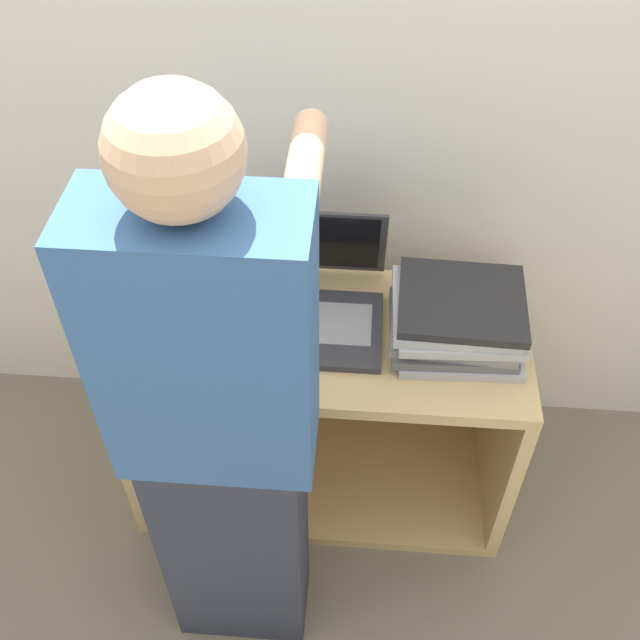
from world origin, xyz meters
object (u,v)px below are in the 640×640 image
at_px(laptop_open, 324,300).
at_px(laptop_stack_left, 193,312).
at_px(laptop_stack_right, 456,319).
at_px(person, 221,435).

bearing_deg(laptop_open, laptop_stack_left, -169.41).
xyz_separation_m(laptop_open, laptop_stack_right, (0.34, -0.06, 0.02)).
relative_size(laptop_stack_left, laptop_stack_right, 0.97).
bearing_deg(laptop_open, laptop_stack_right, -9.94).
bearing_deg(laptop_stack_left, laptop_stack_right, 0.28).
bearing_deg(person, laptop_stack_left, 109.72).
bearing_deg(person, laptop_open, 70.18).
distance_m(laptop_open, person, 0.54).
distance_m(laptop_open, laptop_stack_left, 0.34).
bearing_deg(laptop_stack_left, laptop_open, 10.59).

